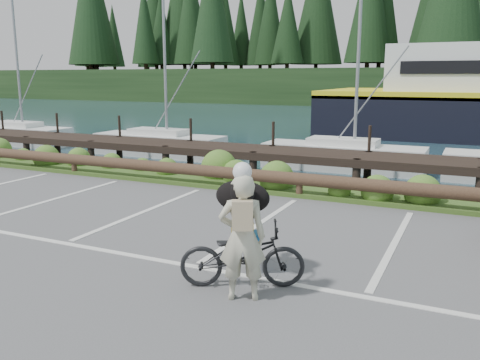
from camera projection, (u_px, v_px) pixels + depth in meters
name	position (u px, v px, depth m)	size (l,w,h in m)	color
ground	(207.00, 259.00, 8.10)	(72.00, 72.00, 0.00)	#4F5052
harbor_backdrop	(456.00, 95.00, 77.60)	(170.00, 160.00, 30.00)	#1B3642
vegetation_strip	(308.00, 190.00, 12.80)	(34.00, 1.60, 0.10)	#3D5B21
log_rail	(299.00, 197.00, 12.19)	(32.00, 0.30, 0.60)	#443021
bicycle	(242.00, 255.00, 6.95)	(0.60, 1.71, 0.90)	black
cyclist	(242.00, 237.00, 6.48)	(0.61, 0.40, 1.67)	beige
dog	(242.00, 197.00, 7.35)	(0.84, 0.41, 0.49)	black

